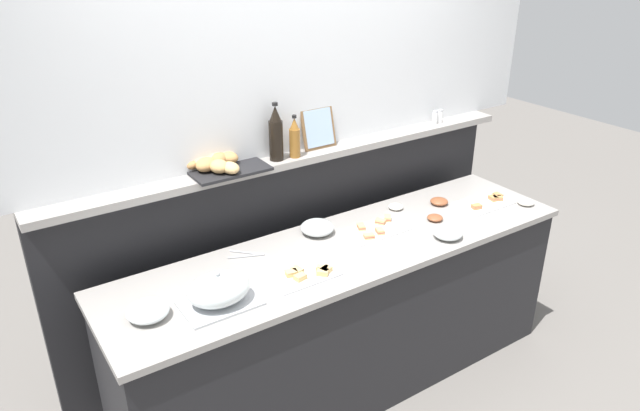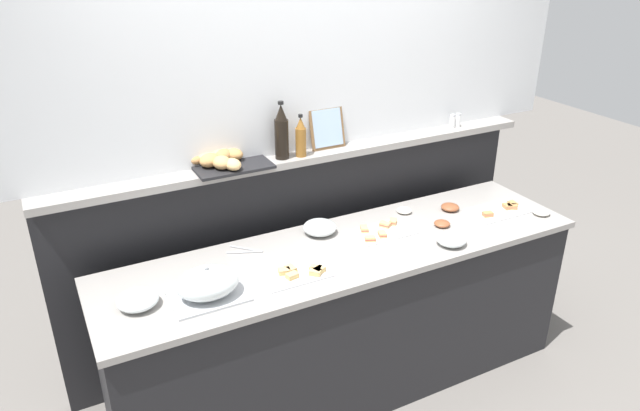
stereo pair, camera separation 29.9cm
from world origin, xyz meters
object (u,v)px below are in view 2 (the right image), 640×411
(glass_bowl_small, at_px, (138,300))
(wine_bottle_dark, at_px, (282,133))
(vinegar_bottle_amber, at_px, (301,138))
(serving_tongs, at_px, (246,250))
(bread_basket, at_px, (221,159))
(salt_shaker, at_px, (452,121))
(framed_picture, at_px, (327,128))
(sandwich_platter_front, at_px, (380,232))
(condiment_bowl_dark, at_px, (450,207))
(condiment_bowl_red, at_px, (442,224))
(glass_bowl_medium, at_px, (451,240))
(pepper_shaker, at_px, (458,120))
(sandwich_platter_side, at_px, (299,274))
(condiment_bowl_cream, at_px, (404,210))
(glass_bowl_large, at_px, (320,228))
(condiment_bowl_teal, at_px, (541,212))
(sandwich_platter_rear, at_px, (499,210))
(serving_cloche, at_px, (208,284))

(glass_bowl_small, height_order, wine_bottle_dark, wine_bottle_dark)
(vinegar_bottle_amber, bearing_deg, serving_tongs, -153.28)
(glass_bowl_small, bearing_deg, bread_basket, 41.09)
(wine_bottle_dark, height_order, salt_shaker, wine_bottle_dark)
(serving_tongs, height_order, framed_picture, framed_picture)
(sandwich_platter_front, bearing_deg, glass_bowl_small, -176.02)
(condiment_bowl_dark, bearing_deg, salt_shaker, 54.62)
(framed_picture, bearing_deg, condiment_bowl_red, -47.90)
(condiment_bowl_red, bearing_deg, glass_bowl_medium, -115.68)
(condiment_bowl_dark, relative_size, pepper_shaker, 1.24)
(glass_bowl_small, height_order, framed_picture, framed_picture)
(sandwich_platter_side, height_order, framed_picture, framed_picture)
(condiment_bowl_cream, relative_size, vinegar_bottle_amber, 0.38)
(glass_bowl_large, height_order, condiment_bowl_red, glass_bowl_large)
(glass_bowl_large, distance_m, condiment_bowl_red, 0.69)
(condiment_bowl_cream, distance_m, vinegar_bottle_amber, 0.77)
(condiment_bowl_cream, xyz_separation_m, vinegar_bottle_amber, (-0.57, 0.21, 0.47))
(glass_bowl_large, bearing_deg, pepper_shaker, 11.95)
(glass_bowl_small, height_order, condiment_bowl_teal, glass_bowl_small)
(condiment_bowl_red, relative_size, vinegar_bottle_amber, 0.38)
(condiment_bowl_red, relative_size, condiment_bowl_cream, 1.01)
(condiment_bowl_teal, relative_size, vinegar_bottle_amber, 0.43)
(glass_bowl_medium, bearing_deg, framed_picture, 117.67)
(sandwich_platter_rear, relative_size, sandwich_platter_front, 0.92)
(serving_cloche, relative_size, condiment_bowl_dark, 3.16)
(condiment_bowl_dark, distance_m, bread_basket, 1.38)
(salt_shaker, bearing_deg, condiment_bowl_teal, -72.10)
(condiment_bowl_dark, height_order, serving_tongs, condiment_bowl_dark)
(sandwich_platter_front, distance_m, condiment_bowl_teal, 1.00)
(sandwich_platter_front, height_order, glass_bowl_medium, glass_bowl_medium)
(serving_tongs, relative_size, pepper_shaker, 2.02)
(framed_picture, bearing_deg, serving_tongs, -156.18)
(glass_bowl_medium, bearing_deg, condiment_bowl_teal, 3.56)
(sandwich_platter_front, xyz_separation_m, condiment_bowl_teal, (0.97, -0.24, 0.01))
(condiment_bowl_dark, relative_size, vinegar_bottle_amber, 0.46)
(pepper_shaker, bearing_deg, glass_bowl_medium, -129.18)
(condiment_bowl_dark, bearing_deg, glass_bowl_small, -175.31)
(serving_tongs, bearing_deg, glass_bowl_small, -157.87)
(glass_bowl_small, height_order, condiment_bowl_dark, glass_bowl_small)
(condiment_bowl_dark, height_order, condiment_bowl_teal, condiment_bowl_dark)
(sandwich_platter_side, height_order, condiment_bowl_teal, same)
(condiment_bowl_red, xyz_separation_m, condiment_bowl_teal, (0.61, -0.15, 0.00))
(condiment_bowl_red, bearing_deg, bread_basket, 155.38)
(sandwich_platter_rear, bearing_deg, serving_cloche, -177.60)
(sandwich_platter_side, height_order, pepper_shaker, pepper_shaker)
(salt_shaker, bearing_deg, sandwich_platter_front, -153.19)
(sandwich_platter_front, relative_size, salt_shaker, 4.28)
(salt_shaker, xyz_separation_m, pepper_shaker, (0.04, 0.00, 0.00))
(sandwich_platter_side, xyz_separation_m, wine_bottle_dark, (0.18, 0.58, 0.51))
(serving_cloche, height_order, glass_bowl_medium, serving_cloche)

